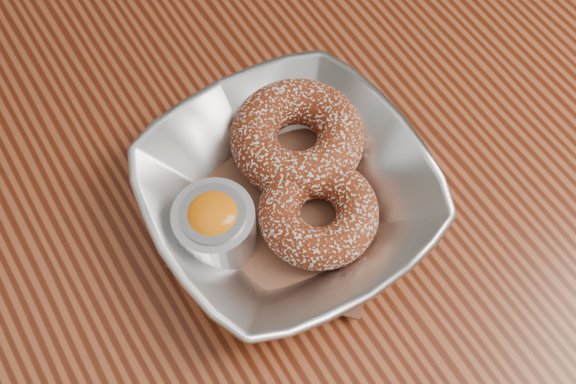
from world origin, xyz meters
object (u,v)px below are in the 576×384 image
serving_bowl (288,195)px  donut_back (297,137)px  ramekin (215,226)px  donut_front (318,212)px  table (145,263)px

serving_bowl → donut_back: bearing=49.6°
serving_bowl → ramekin: (-0.06, 0.00, 0.01)m
serving_bowl → ramekin: 0.06m
donut_front → table: bearing=144.3°
serving_bowl → donut_front: bearing=-65.5°
table → ramekin: 0.16m
serving_bowl → donut_front: serving_bowl is taller
serving_bowl → table: bearing=150.1°
table → serving_bowl: size_ratio=5.86×
donut_front → ramekin: 0.08m
ramekin → serving_bowl: bearing=-2.6°
donut_back → ramekin: ramekin is taller
donut_back → ramekin: (-0.09, -0.03, 0.01)m
serving_bowl → donut_back: size_ratio=1.99×
table → donut_back: donut_back is taller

